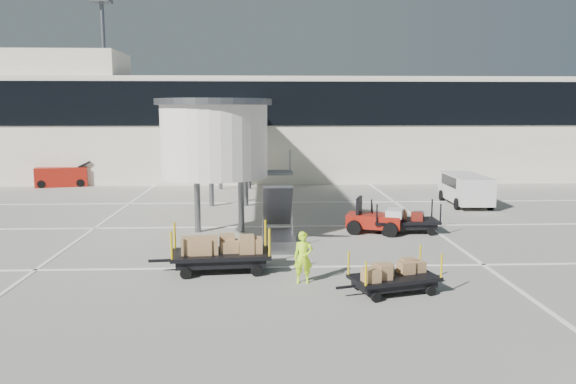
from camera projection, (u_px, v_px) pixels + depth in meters
name	position (u px, v px, depth m)	size (l,w,h in m)	color
ground	(325.00, 284.00, 18.14)	(140.00, 140.00, 0.00)	#A8A596
lane_markings	(291.00, 225.00, 27.33)	(40.00, 30.00, 0.02)	white
terminal	(282.00, 127.00, 47.11)	(64.00, 12.11, 15.20)	white
jet_bridge	(225.00, 134.00, 29.46)	(5.70, 20.40, 6.03)	white
baggage_tug	(376.00, 220.00, 25.55)	(2.72, 2.24, 1.62)	maroon
suitcase_cart	(405.00, 222.00, 25.63)	(3.67, 1.52, 1.44)	black
box_cart_near	(393.00, 277.00, 17.17)	(3.32, 2.00, 1.28)	black
box_cart_far	(223.00, 254.00, 19.44)	(4.23, 1.97, 1.63)	black
ground_worker	(303.00, 257.00, 18.14)	(0.62, 0.41, 1.70)	#C2FF1A
minivan	(465.00, 187.00, 33.03)	(2.23, 4.78, 1.78)	silver
belt_loader	(63.00, 177.00, 41.03)	(4.06, 2.22, 1.85)	maroon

